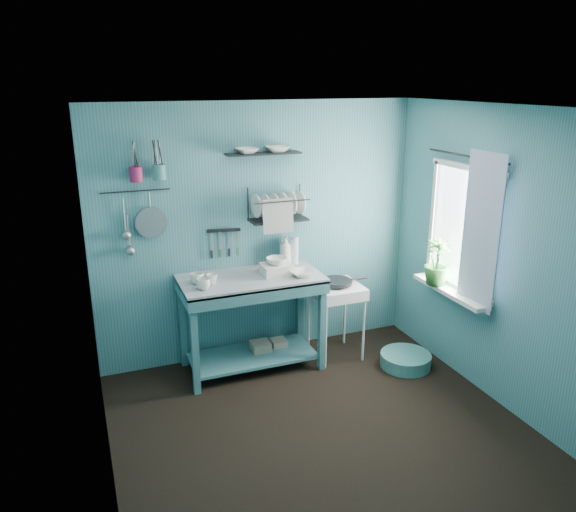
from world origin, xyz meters
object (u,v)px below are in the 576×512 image
object	(u,v)px
colander	(151,223)
potted_plant	(437,262)
mug_right	(197,278)
frying_pan	(337,282)
hotplate_stand	(336,321)
utensil_cup_magenta	(136,174)
storage_tin_small	(279,349)
floor_basin	(406,360)
wash_tub	(277,269)
storage_tin_large	(261,352)
mug_mid	(212,279)
dish_rack	(278,204)
soap_bottle	(285,251)
mug_left	(204,284)
utensil_cup_teal	(159,172)
water_bottle	(294,250)
work_counter	(252,323)

from	to	relation	value
colander	potted_plant	bearing A→B (deg)	-18.75
mug_right	frying_pan	world-z (taller)	mug_right
hotplate_stand	utensil_cup_magenta	size ratio (longest dim) A/B	5.79
storage_tin_small	floor_basin	xyz separation A→B (m)	(1.10, -0.61, -0.04)
wash_tub	storage_tin_large	distance (m)	0.89
mug_mid	mug_right	xyz separation A→B (m)	(-0.12, 0.06, 0.00)
potted_plant	dish_rack	bearing A→B (deg)	149.60
wash_tub	dish_rack	distance (m)	0.62
soap_bottle	dish_rack	world-z (taller)	dish_rack
mug_left	mug_right	world-z (taller)	same
mug_left	utensil_cup_teal	distance (m)	1.05
mug_left	storage_tin_large	xyz separation A→B (m)	(0.58, 0.21, -0.87)
wash_tub	dish_rack	world-z (taller)	dish_rack
storage_tin_large	floor_basin	distance (m)	1.42
mug_right	dish_rack	bearing A→B (deg)	13.36
dish_rack	storage_tin_large	world-z (taller)	dish_rack
water_bottle	soap_bottle	bearing A→B (deg)	-168.69
frying_pan	storage_tin_small	world-z (taller)	frying_pan
work_counter	soap_bottle	xyz separation A→B (m)	(0.42, 0.20, 0.62)
mug_right	utensil_cup_teal	bearing A→B (deg)	132.50
mug_right	storage_tin_small	bearing A→B (deg)	5.71
mug_left	wash_tub	xyz separation A→B (m)	(0.73, 0.14, 0.00)
utensil_cup_teal	potted_plant	xyz separation A→B (m)	(2.38, -0.81, -0.86)
work_counter	floor_basin	size ratio (longest dim) A/B	2.68
frying_pan	colander	bearing A→B (deg)	168.40
potted_plant	floor_basin	bearing A→B (deg)	173.64
wash_tub	floor_basin	distance (m)	1.55
work_counter	mug_mid	bearing A→B (deg)	-172.11
dish_rack	soap_bottle	bearing A→B (deg)	-4.09
hotplate_stand	storage_tin_small	xyz separation A→B (m)	(-0.56, 0.14, -0.28)
mug_right	wash_tub	world-z (taller)	wash_tub
water_bottle	dish_rack	xyz separation A→B (m)	(-0.17, -0.02, 0.48)
utensil_cup_teal	mug_left	bearing A→B (deg)	-58.66
hotplate_stand	dish_rack	world-z (taller)	dish_rack
soap_bottle	utensil_cup_teal	bearing A→B (deg)	177.41
floor_basin	dish_rack	bearing A→B (deg)	144.98
utensil_cup_magenta	mug_mid	bearing A→B (deg)	-29.58
utensil_cup_magenta	utensil_cup_teal	distance (m)	0.20
wash_tub	storage_tin_large	world-z (taller)	wash_tub
utensil_cup_magenta	hotplate_stand	bearing A→B (deg)	-10.03
work_counter	hotplate_stand	distance (m)	0.87
mug_left	utensil_cup_teal	world-z (taller)	utensil_cup_teal
frying_pan	storage_tin_small	xyz separation A→B (m)	(-0.56, 0.14, -0.69)
storage_tin_large	storage_tin_small	size ratio (longest dim) A/B	1.10
wash_tub	colander	xyz separation A→B (m)	(-1.08, 0.30, 0.48)
water_bottle	mug_mid	bearing A→B (deg)	-162.72
mug_left	storage_tin_large	distance (m)	1.07
mug_left	storage_tin_small	world-z (taller)	mug_left
mug_right	water_bottle	bearing A→B (deg)	12.17
wash_tub	potted_plant	world-z (taller)	potted_plant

